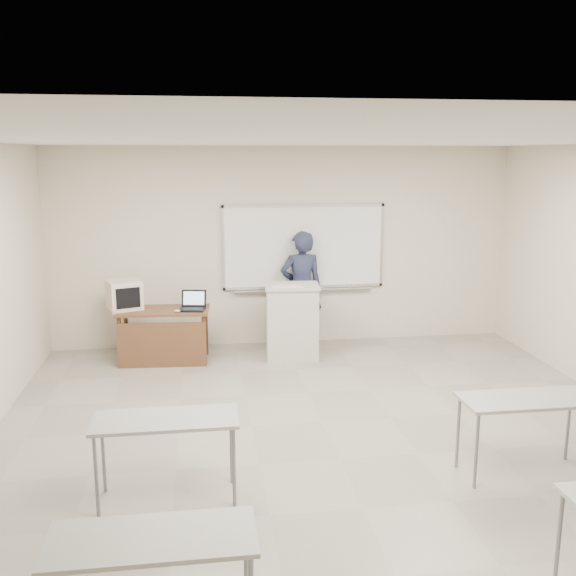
{
  "coord_description": "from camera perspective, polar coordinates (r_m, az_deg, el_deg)",
  "views": [
    {
      "loc": [
        -1.29,
        -5.57,
        2.87
      ],
      "look_at": [
        -0.19,
        2.2,
        1.23
      ],
      "focal_mm": 40.0,
      "sensor_mm": 36.0,
      "label": 1
    }
  ],
  "objects": [
    {
      "name": "crt_monitor",
      "position": [
        9.26,
        -14.44,
        -0.6
      ],
      "size": [
        0.44,
        0.48,
        0.41
      ],
      "rotation": [
        0.0,
        0.0,
        0.35
      ],
      "color": "beige",
      "rests_on": "instructor_desk"
    },
    {
      "name": "student_desks",
      "position": [
        4.93,
        8.28,
        -14.84
      ],
      "size": [
        4.4,
        2.2,
        0.73
      ],
      "color": "gray",
      "rests_on": "floor"
    },
    {
      "name": "laptop",
      "position": [
        9.05,
        -8.53,
        -1.53
      ],
      "size": [
        0.35,
        0.32,
        0.26
      ],
      "rotation": [
        0.0,
        0.0,
        -0.18
      ],
      "color": "black",
      "rests_on": "instructor_desk"
    },
    {
      "name": "floor",
      "position": [
        6.4,
        4.62,
        -14.96
      ],
      "size": [
        7.0,
        8.0,
        0.01
      ],
      "primitive_type": "cube",
      "color": "gray",
      "rests_on": "ground"
    },
    {
      "name": "presenter",
      "position": [
        9.72,
        1.19,
        -0.05
      ],
      "size": [
        0.66,
        0.45,
        1.76
      ],
      "primitive_type": "imported",
      "rotation": [
        0.0,
        0.0,
        3.19
      ],
      "color": "black",
      "rests_on": "floor"
    },
    {
      "name": "podium",
      "position": [
        9.17,
        0.36,
        -2.97
      ],
      "size": [
        0.76,
        0.55,
        1.07
      ],
      "rotation": [
        0.0,
        0.0,
        -0.08
      ],
      "color": "#B9B8B1",
      "rests_on": "floor"
    },
    {
      "name": "keyboard",
      "position": [
        8.91,
        -0.1,
        0.21
      ],
      "size": [
        0.45,
        0.17,
        0.02
      ],
      "primitive_type": "cube",
      "rotation": [
        0.0,
        0.0,
        -0.06
      ],
      "color": "beige",
      "rests_on": "podium"
    },
    {
      "name": "mouse",
      "position": [
        8.93,
        -9.81,
        -2.03
      ],
      "size": [
        0.1,
        0.08,
        0.04
      ],
      "primitive_type": "ellipsoid",
      "rotation": [
        0.0,
        0.0,
        -0.24
      ],
      "color": "#BABCC2",
      "rests_on": "instructor_desk"
    },
    {
      "name": "instructor_desk",
      "position": [
        9.09,
        -11.0,
        -3.47
      ],
      "size": [
        1.26,
        0.63,
        0.75
      ],
      "rotation": [
        0.0,
        0.0,
        -0.06
      ],
      "color": "brown",
      "rests_on": "floor"
    },
    {
      "name": "whiteboard",
      "position": [
        9.77,
        1.41,
        3.59
      ],
      "size": [
        2.48,
        0.1,
        1.31
      ],
      "color": "white",
      "rests_on": "floor"
    }
  ]
}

